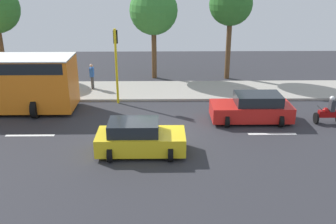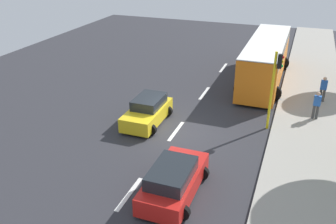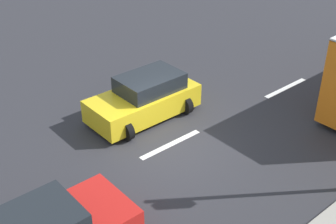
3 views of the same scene
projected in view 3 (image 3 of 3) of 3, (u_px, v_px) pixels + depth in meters
The scene contains 4 objects.
ground_plane at pixel (171, 146), 14.56m from camera, with size 40.00×60.00×0.10m, color #2D2D33.
lane_stripe_mid at pixel (171, 144), 14.54m from camera, with size 0.20×2.40×0.01m, color white.
lane_stripe_south at pixel (286, 88), 17.89m from camera, with size 0.20×2.40×0.01m, color white.
car_yellow_cab at pixel (145, 98), 15.71m from camera, with size 2.18×3.89×1.52m.
Camera 3 is at (9.05, -7.85, 8.30)m, focal length 48.59 mm.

